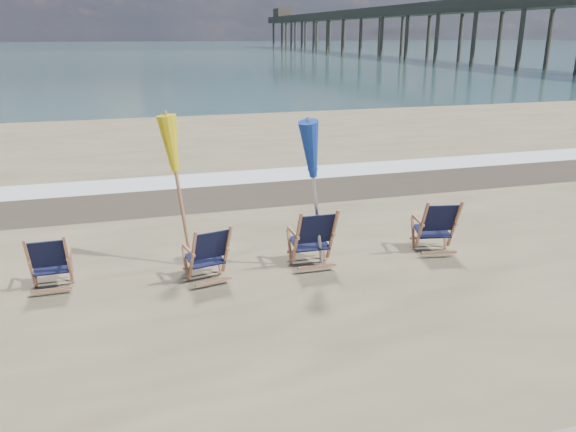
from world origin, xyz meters
name	(u,v)px	position (x,y,z in m)	size (l,w,h in m)	color
ocean	(129,50)	(0.00, 128.00, 0.00)	(400.00, 400.00, 0.00)	#325153
surf_foam	(222,178)	(0.00, 8.30, 0.00)	(200.00, 1.40, 0.01)	silver
wet_sand_strip	(233,194)	(0.00, 6.80, 0.00)	(200.00, 2.60, 0.00)	#42362A
beach_chair_0	(68,261)	(-3.24, 2.37, 0.46)	(0.58, 0.66, 0.91)	black
beach_chair_1	(227,252)	(-0.99, 2.06, 0.47)	(0.61, 0.68, 0.95)	black
beach_chair_2	(333,237)	(0.70, 2.08, 0.52)	(0.67, 0.75, 1.04)	black
beach_chair_3	(455,227)	(2.85, 2.03, 0.51)	(0.65, 0.73, 1.01)	black
umbrella_yellow	(177,152)	(-1.56, 2.84, 1.86)	(0.30, 0.30, 2.41)	#B0724F
umbrella_blue	(317,154)	(0.40, 2.06, 1.87)	(0.30, 0.30, 2.41)	#A5A5AD
fishing_pier	(399,25)	(38.00, 74.00, 4.65)	(4.40, 140.00, 9.30)	#4C4237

